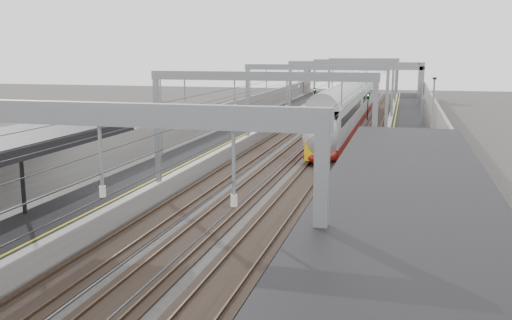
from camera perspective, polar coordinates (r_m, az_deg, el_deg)
The scene contains 13 objects.
platform_left at distance 56.72m, azimuth -1.70°, elevation 2.45°, with size 4.00×120.00×1.00m, color black.
platform_right at distance 54.47m, azimuth 14.68°, elevation 1.76°, with size 4.00×120.00×1.00m, color black.
tracks at distance 55.10m, azimuth 6.32°, elevation 1.67°, with size 11.40×140.00×0.20m.
overhead_line at distance 61.03m, azimuth 7.35°, elevation 8.27°, with size 13.00×140.00×6.60m.
canopy_right at distance 12.37m, azimuth 15.11°, elevation -6.35°, with size 4.40×30.00×4.24m.
overbridge at distance 109.19m, azimuth 10.66°, elevation 8.77°, with size 22.00×2.20×6.90m.
wall_left at distance 57.55m, azimuth -4.77°, elevation 3.64°, with size 0.30×120.00×3.20m, color slate.
wall_right at distance 54.43m, azimuth 18.11°, elevation 2.74°, with size 0.30×120.00×3.20m, color slate.
train at distance 66.19m, azimuth 9.13°, elevation 4.94°, with size 2.78×50.63×4.39m.
bench at distance 16.64m, azimuth 11.55°, elevation -14.78°, with size 0.81×1.79×0.90m.
signal_green at distance 85.45m, azimuth 5.88°, elevation 6.47°, with size 0.32×0.32×3.48m.
signal_red_near at distance 75.28m, azimuth 11.14°, elevation 5.76°, with size 0.32×0.32×3.48m.
signal_red_far at distance 83.49m, azimuth 13.02°, elevation 6.15°, with size 0.32×0.32×3.48m.
Camera 1 is at (7.81, -8.86, 8.64)m, focal length 40.00 mm.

